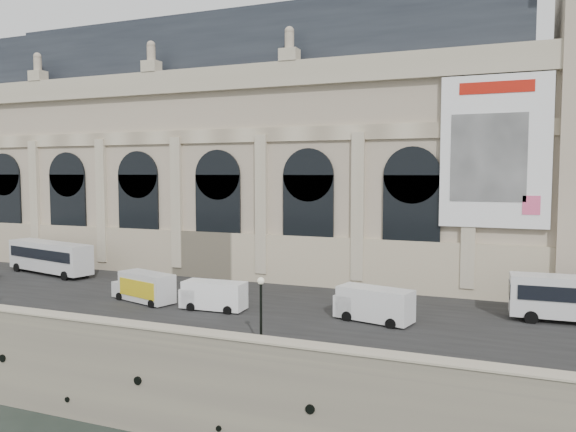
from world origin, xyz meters
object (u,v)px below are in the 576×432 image
Objects in this scene: bus_left at (50,257)px; lamp_right at (261,313)px; van_c at (371,304)px; box_truck at (144,287)px; van_b at (211,295)px.

bus_left is 2.72× the size of lamp_right.
van_c is 10.21m from lamp_right.
lamp_right is (14.70, -7.77, 0.96)m from box_truck.
van_c is (37.41, -6.12, -0.69)m from bus_left.
lamp_right reaches higher than box_truck.
box_truck is at bearing -176.96° from van_c.
lamp_right is at bearing -27.84° from box_truck.
van_c is (12.96, 1.37, 0.11)m from van_b.
box_truck is at bearing 152.16° from lamp_right.
lamp_right reaches higher than van_b.
box_truck reaches higher than van_c.
bus_left reaches higher than box_truck.
box_truck is (-6.80, 0.32, 0.10)m from van_b.
box_truck reaches higher than van_b.
lamp_right is at bearing -43.29° from van_b.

